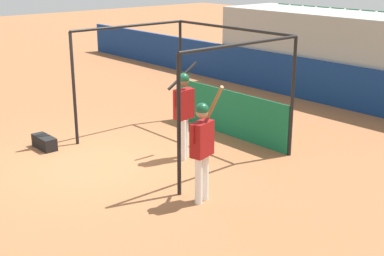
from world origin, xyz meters
name	(u,v)px	position (x,y,z in m)	size (l,w,h in m)	color
ground_plane	(97,163)	(0.00, 0.00, 0.00)	(60.00, 60.00, 0.00)	#935B38
outfield_wall	(319,82)	(0.00, 7.41, 0.61)	(24.00, 0.12, 1.22)	navy
bleacher_section	(346,55)	(0.00, 8.68, 1.25)	(8.15, 2.40, 2.50)	#9E9E99
batting_cage	(213,94)	(0.47, 2.78, 1.09)	(3.67, 3.10, 2.54)	black
player_batter	(184,107)	(0.93, 1.54, 1.10)	(0.51, 0.84, 1.94)	white
player_waiting	(202,143)	(2.74, 0.43, 1.05)	(0.54, 0.68, 2.02)	white
equipment_bag	(44,142)	(-1.53, -0.39, 0.14)	(0.70, 0.28, 0.28)	black
baseball	(199,132)	(-0.11, 2.90, 0.04)	(0.07, 0.07, 0.07)	white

